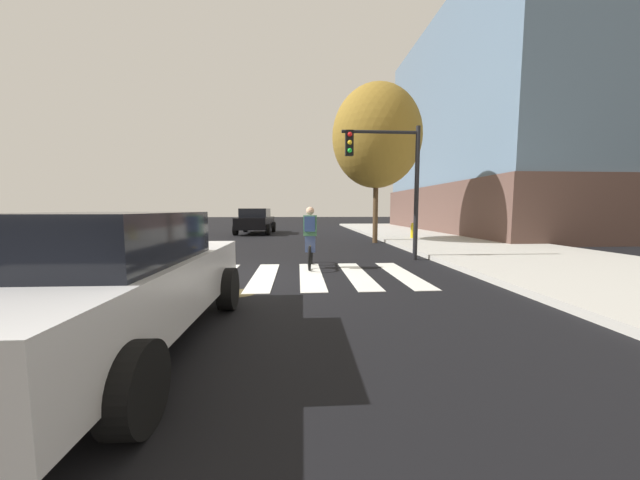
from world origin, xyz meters
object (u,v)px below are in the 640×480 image
sedan_near (111,281)px  fire_hydrant (413,231)px  sedan_mid (256,221)px  traffic_light_near (391,169)px  street_tree_near (377,137)px  manhole_cover (240,293)px  cyclist (310,238)px

sedan_near → fire_hydrant: 14.84m
sedan_mid → traffic_light_near: bearing=-64.1°
sedan_mid → fire_hydrant: 10.38m
street_tree_near → manhole_cover: bearing=-117.8°
sedan_near → traffic_light_near: traffic_light_near is taller
fire_hydrant → street_tree_near: bearing=-161.0°
fire_hydrant → cyclist: bearing=-127.0°
manhole_cover → fire_hydrant: fire_hydrant is taller
sedan_mid → traffic_light_near: traffic_light_near is taller
fire_hydrant → street_tree_near: 5.04m
manhole_cover → traffic_light_near: traffic_light_near is taller
fire_hydrant → street_tree_near: street_tree_near is taller
sedan_mid → fire_hydrant: (8.68, -5.68, -0.33)m
traffic_light_near → sedan_near: bearing=-128.4°
sedan_mid → fire_hydrant: size_ratio=6.27×
sedan_near → street_tree_near: size_ratio=0.62×
manhole_cover → cyclist: size_ratio=0.37×
manhole_cover → sedan_near: size_ratio=0.14×
cyclist → sedan_mid: bearing=103.5°
cyclist → fire_hydrant: bearing=53.0°
sedan_near → traffic_light_near: 8.39m
manhole_cover → sedan_mid: size_ratio=0.13×
fire_hydrant → street_tree_near: size_ratio=0.10×
manhole_cover → sedan_mid: (-1.66, 15.67, 0.85)m
sedan_mid → cyclist: cyclist is taller
manhole_cover → cyclist: cyclist is taller
manhole_cover → cyclist: bearing=60.7°
traffic_light_near → fire_hydrant: (2.95, 6.12, -2.33)m
traffic_light_near → sedan_mid: bearing=115.9°
cyclist → fire_hydrant: size_ratio=2.19×
manhole_cover → sedan_near: (-0.99, -2.51, 0.82)m
manhole_cover → traffic_light_near: 6.30m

